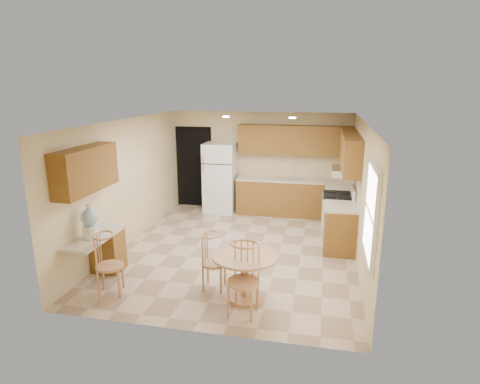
% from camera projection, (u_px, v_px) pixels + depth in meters
% --- Properties ---
extents(floor, '(5.50, 5.50, 0.00)m').
position_uv_depth(floor, '(237.00, 250.00, 7.87)').
color(floor, tan).
rests_on(floor, ground).
extents(ceiling, '(4.50, 5.50, 0.02)m').
position_uv_depth(ceiling, '(237.00, 121.00, 7.23)').
color(ceiling, white).
rests_on(ceiling, wall_back).
extents(wall_back, '(4.50, 0.02, 2.50)m').
position_uv_depth(wall_back, '(260.00, 162.00, 10.15)').
color(wall_back, beige).
rests_on(wall_back, floor).
extents(wall_front, '(4.50, 0.02, 2.50)m').
position_uv_depth(wall_front, '(190.00, 243.00, 4.95)').
color(wall_front, beige).
rests_on(wall_front, floor).
extents(wall_left, '(0.02, 5.50, 2.50)m').
position_uv_depth(wall_left, '(127.00, 183.00, 8.00)').
color(wall_left, beige).
rests_on(wall_left, floor).
extents(wall_right, '(0.02, 5.50, 2.50)m').
position_uv_depth(wall_right, '(361.00, 195.00, 7.10)').
color(wall_right, beige).
rests_on(wall_right, floor).
extents(doorway, '(0.90, 0.02, 2.10)m').
position_uv_depth(doorway, '(194.00, 167.00, 10.53)').
color(doorway, black).
rests_on(doorway, floor).
extents(base_cab_back, '(2.75, 0.60, 0.87)m').
position_uv_depth(base_cab_back, '(293.00, 198.00, 9.90)').
color(base_cab_back, brown).
rests_on(base_cab_back, floor).
extents(counter_back, '(2.75, 0.63, 0.04)m').
position_uv_depth(counter_back, '(293.00, 180.00, 9.78)').
color(counter_back, beige).
rests_on(counter_back, base_cab_back).
extents(base_cab_right_a, '(0.60, 0.59, 0.87)m').
position_uv_depth(base_cab_right_a, '(338.00, 207.00, 9.13)').
color(base_cab_right_a, brown).
rests_on(base_cab_right_a, floor).
extents(counter_right_a, '(0.63, 0.59, 0.04)m').
position_uv_depth(counter_right_a, '(339.00, 188.00, 9.01)').
color(counter_right_a, beige).
rests_on(counter_right_a, base_cab_right_a).
extents(base_cab_right_b, '(0.60, 0.80, 0.87)m').
position_uv_depth(base_cab_right_b, '(340.00, 229.00, 7.75)').
color(base_cab_right_b, brown).
rests_on(base_cab_right_b, floor).
extents(counter_right_b, '(0.63, 0.80, 0.04)m').
position_uv_depth(counter_right_b, '(341.00, 207.00, 7.63)').
color(counter_right_b, beige).
rests_on(counter_right_b, base_cab_right_b).
extents(upper_cab_back, '(2.75, 0.33, 0.70)m').
position_uv_depth(upper_cab_back, '(295.00, 140.00, 9.66)').
color(upper_cab_back, brown).
rests_on(upper_cab_back, wall_back).
extents(upper_cab_right, '(0.33, 2.42, 0.70)m').
position_uv_depth(upper_cab_right, '(350.00, 150.00, 8.12)').
color(upper_cab_right, brown).
rests_on(upper_cab_right, wall_right).
extents(upper_cab_left, '(0.33, 1.40, 0.70)m').
position_uv_depth(upper_cab_left, '(86.00, 169.00, 6.30)').
color(upper_cab_left, brown).
rests_on(upper_cab_left, wall_left).
extents(sink, '(0.78, 0.44, 0.01)m').
position_uv_depth(sink, '(292.00, 179.00, 9.78)').
color(sink, silver).
rests_on(sink, counter_back).
extents(range_hood, '(0.50, 0.76, 0.14)m').
position_uv_depth(range_hood, '(344.00, 171.00, 8.22)').
color(range_hood, silver).
rests_on(range_hood, upper_cab_right).
extents(desk_pedestal, '(0.48, 0.42, 0.72)m').
position_uv_depth(desk_pedestal, '(108.00, 251.00, 6.93)').
color(desk_pedestal, brown).
rests_on(desk_pedestal, floor).
extents(desk_top, '(0.50, 1.20, 0.04)m').
position_uv_depth(desk_top, '(94.00, 238.00, 6.47)').
color(desk_top, beige).
rests_on(desk_top, desk_pedestal).
extents(window, '(0.06, 1.12, 1.30)m').
position_uv_depth(window, '(372.00, 213.00, 5.29)').
color(window, white).
rests_on(window, wall_right).
extents(can_light_a, '(0.14, 0.14, 0.02)m').
position_uv_depth(can_light_a, '(226.00, 117.00, 8.46)').
color(can_light_a, white).
rests_on(can_light_a, ceiling).
extents(can_light_b, '(0.14, 0.14, 0.02)m').
position_uv_depth(can_light_b, '(292.00, 118.00, 8.18)').
color(can_light_b, white).
rests_on(can_light_b, ceiling).
extents(refrigerator, '(0.77, 0.75, 1.75)m').
position_uv_depth(refrigerator, '(220.00, 178.00, 10.10)').
color(refrigerator, white).
rests_on(refrigerator, floor).
extents(stove, '(0.65, 0.76, 1.09)m').
position_uv_depth(stove, '(338.00, 215.00, 8.48)').
color(stove, white).
rests_on(stove, floor).
extents(dining_table, '(0.99, 0.99, 0.73)m').
position_uv_depth(dining_table, '(245.00, 270.00, 5.93)').
color(dining_table, tan).
rests_on(dining_table, floor).
extents(chair_table_a, '(0.40, 0.51, 0.90)m').
position_uv_depth(chair_table_a, '(212.00, 258.00, 6.18)').
color(chair_table_a, tan).
rests_on(chair_table_a, floor).
extents(chair_table_b, '(0.46, 0.46, 1.03)m').
position_uv_depth(chair_table_b, '(242.00, 276.00, 5.42)').
color(chair_table_b, tan).
rests_on(chair_table_b, floor).
extents(chair_desk, '(0.42, 0.55, 0.96)m').
position_uv_depth(chair_desk, '(106.00, 261.00, 6.00)').
color(chair_desk, tan).
rests_on(chair_desk, floor).
extents(water_crock, '(0.27, 0.27, 0.56)m').
position_uv_depth(water_crock, '(90.00, 223.00, 6.34)').
color(water_crock, white).
rests_on(water_crock, desk_top).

